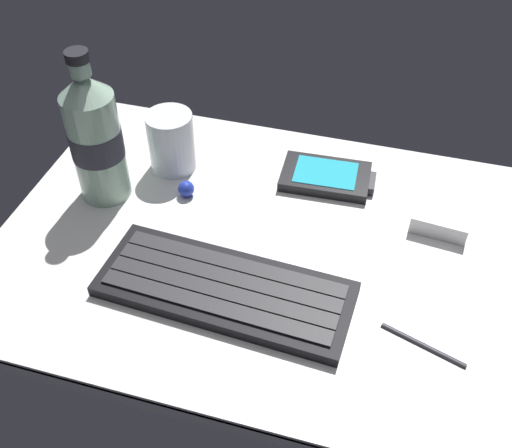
{
  "coord_description": "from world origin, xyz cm",
  "views": [
    {
      "loc": [
        14.27,
        -50.27,
        53.63
      ],
      "look_at": [
        0.0,
        0.0,
        3.0
      ],
      "focal_mm": 42.24,
      "sensor_mm": 36.0,
      "label": 1
    }
  ],
  "objects_px": {
    "keyboard": "(225,289)",
    "water_bottle": "(95,137)",
    "handheld_device": "(327,177)",
    "stylus_pen": "(423,344)",
    "juice_cup": "(172,144)",
    "charger_block": "(441,218)",
    "trackball_mouse": "(186,189)"
  },
  "relations": [
    {
      "from": "keyboard",
      "to": "water_bottle",
      "type": "bearing_deg",
      "value": 149.07
    },
    {
      "from": "handheld_device",
      "to": "stylus_pen",
      "type": "relative_size",
      "value": 1.37
    },
    {
      "from": "juice_cup",
      "to": "charger_block",
      "type": "xyz_separation_m",
      "value": [
        0.37,
        -0.02,
        -0.03
      ]
    },
    {
      "from": "keyboard",
      "to": "handheld_device",
      "type": "bearing_deg",
      "value": 72.35
    },
    {
      "from": "handheld_device",
      "to": "juice_cup",
      "type": "distance_m",
      "value": 0.22
    },
    {
      "from": "keyboard",
      "to": "charger_block",
      "type": "xyz_separation_m",
      "value": [
        0.23,
        0.18,
        0.0
      ]
    },
    {
      "from": "water_bottle",
      "to": "stylus_pen",
      "type": "height_order",
      "value": "water_bottle"
    },
    {
      "from": "keyboard",
      "to": "juice_cup",
      "type": "relative_size",
      "value": 3.48
    },
    {
      "from": "charger_block",
      "to": "stylus_pen",
      "type": "xyz_separation_m",
      "value": [
        -0.01,
        -0.19,
        -0.01
      ]
    },
    {
      "from": "charger_block",
      "to": "stylus_pen",
      "type": "distance_m",
      "value": 0.19
    },
    {
      "from": "keyboard",
      "to": "water_bottle",
      "type": "xyz_separation_m",
      "value": [
        -0.21,
        0.12,
        0.08
      ]
    },
    {
      "from": "keyboard",
      "to": "juice_cup",
      "type": "xyz_separation_m",
      "value": [
        -0.14,
        0.2,
        0.03
      ]
    },
    {
      "from": "trackball_mouse",
      "to": "keyboard",
      "type": "bearing_deg",
      "value": -55.32
    },
    {
      "from": "stylus_pen",
      "to": "juice_cup",
      "type": "bearing_deg",
      "value": 167.89
    },
    {
      "from": "juice_cup",
      "to": "stylus_pen",
      "type": "distance_m",
      "value": 0.42
    },
    {
      "from": "keyboard",
      "to": "charger_block",
      "type": "distance_m",
      "value": 0.29
    },
    {
      "from": "stylus_pen",
      "to": "water_bottle",
      "type": "bearing_deg",
      "value": -179.35
    },
    {
      "from": "water_bottle",
      "to": "trackball_mouse",
      "type": "xyz_separation_m",
      "value": [
        0.11,
        0.02,
        -0.08
      ]
    },
    {
      "from": "juice_cup",
      "to": "water_bottle",
      "type": "relative_size",
      "value": 0.41
    },
    {
      "from": "water_bottle",
      "to": "trackball_mouse",
      "type": "bearing_deg",
      "value": 12.42
    },
    {
      "from": "trackball_mouse",
      "to": "stylus_pen",
      "type": "distance_m",
      "value": 0.36
    },
    {
      "from": "keyboard",
      "to": "handheld_device",
      "type": "height_order",
      "value": "keyboard"
    },
    {
      "from": "keyboard",
      "to": "juice_cup",
      "type": "height_order",
      "value": "juice_cup"
    },
    {
      "from": "stylus_pen",
      "to": "keyboard",
      "type": "bearing_deg",
      "value": -164.75
    },
    {
      "from": "trackball_mouse",
      "to": "juice_cup",
      "type": "bearing_deg",
      "value": 126.17
    },
    {
      "from": "keyboard",
      "to": "trackball_mouse",
      "type": "bearing_deg",
      "value": 124.68
    },
    {
      "from": "keyboard",
      "to": "charger_block",
      "type": "relative_size",
      "value": 4.23
    },
    {
      "from": "juice_cup",
      "to": "water_bottle",
      "type": "bearing_deg",
      "value": -130.75
    },
    {
      "from": "juice_cup",
      "to": "trackball_mouse",
      "type": "xyz_separation_m",
      "value": [
        0.04,
        -0.05,
        -0.03
      ]
    },
    {
      "from": "juice_cup",
      "to": "charger_block",
      "type": "height_order",
      "value": "juice_cup"
    },
    {
      "from": "water_bottle",
      "to": "charger_block",
      "type": "distance_m",
      "value": 0.45
    },
    {
      "from": "stylus_pen",
      "to": "charger_block",
      "type": "bearing_deg",
      "value": 106.5
    }
  ]
}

